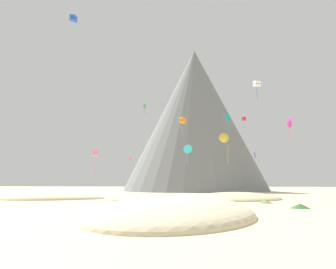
# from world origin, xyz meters

# --- Properties ---
(ground_plane) EXTENTS (400.00, 400.00, 0.00)m
(ground_plane) POSITION_xyz_m (0.00, 0.00, 0.00)
(ground_plane) COLOR beige
(dune_foreground_left) EXTENTS (16.88, 25.50, 3.85)m
(dune_foreground_left) POSITION_xyz_m (3.42, -5.45, 0.00)
(dune_foreground_left) COLOR beige
(dune_foreground_left) RESTS_ON ground_plane
(dune_foreground_right) EXTENTS (22.07, 17.74, 2.67)m
(dune_foreground_right) POSITION_xyz_m (-21.97, 24.13, 0.00)
(dune_foreground_right) COLOR beige
(dune_foreground_right) RESTS_ON ground_plane
(dune_midground) EXTENTS (24.09, 25.06, 2.58)m
(dune_midground) POSITION_xyz_m (11.45, 27.32, 0.00)
(dune_midground) COLOR #CCBA8E
(dune_midground) RESTS_ON ground_plane
(bush_low_patch) EXTENTS (2.14, 2.14, 0.58)m
(bush_low_patch) POSITION_xyz_m (10.28, 19.08, 0.29)
(bush_low_patch) COLOR #386633
(bush_low_patch) RESTS_ON ground_plane
(bush_far_right) EXTENTS (2.44, 2.44, 0.53)m
(bush_far_right) POSITION_xyz_m (14.79, 15.21, 0.26)
(bush_far_right) COLOR #668C4C
(bush_far_right) RESTS_ON ground_plane
(bush_near_left) EXTENTS (3.43, 3.43, 0.58)m
(bush_near_left) POSITION_xyz_m (17.31, 5.83, 0.29)
(bush_near_left) COLOR #386633
(bush_near_left) RESTS_ON ground_plane
(bush_far_left) EXTENTS (2.55, 2.55, 1.08)m
(bush_far_left) POSITION_xyz_m (9.09, 2.56, 0.54)
(bush_far_left) COLOR #477238
(bush_far_left) RESTS_ON ground_plane
(rock_massif) EXTENTS (73.09, 73.09, 52.41)m
(rock_massif) POSITION_xyz_m (2.58, 86.54, 23.53)
(rock_massif) COLOR slate
(rock_massif) RESTS_ON ground_plane
(kite_magenta_mid) EXTENTS (0.98, 2.01, 5.63)m
(kite_magenta_mid) POSITION_xyz_m (21.89, 29.31, 14.20)
(kite_magenta_mid) COLOR #D1339E
(kite_blue_high) EXTENTS (1.65, 1.56, 1.76)m
(kite_blue_high) POSITION_xyz_m (-23.79, 34.93, 40.61)
(kite_blue_high) COLOR blue
(kite_white_mid) EXTENTS (1.63, 1.68, 4.21)m
(kite_white_mid) POSITION_xyz_m (17.41, 36.91, 24.21)
(kite_white_mid) COLOR white
(kite_rainbow_low) EXTENTS (1.07, 1.06, 3.94)m
(kite_rainbow_low) POSITION_xyz_m (-15.47, 59.08, 9.67)
(kite_rainbow_low) COLOR #E5668C
(kite_yellow_low) EXTENTS (0.29, 1.08, 5.21)m
(kite_yellow_low) POSITION_xyz_m (12.23, 59.33, 11.82)
(kite_yellow_low) COLOR yellow
(kite_orange_mid) EXTENTS (1.79, 1.80, 4.60)m
(kite_orange_mid) POSITION_xyz_m (0.39, 48.46, 18.58)
(kite_orange_mid) COLOR orange
(kite_cyan_low) EXTENTS (2.10, 1.49, 4.40)m
(kite_cyan_low) POSITION_xyz_m (2.38, 35.15, 9.98)
(kite_cyan_low) COLOR #33BCDB
(kite_teal_mid) EXTENTS (1.07, 0.66, 5.34)m
(kite_teal_mid) POSITION_xyz_m (10.42, 27.88, 14.60)
(kite_teal_mid) COLOR teal
(kite_green_mid) EXTENTS (0.87, 0.77, 2.61)m
(kite_green_mid) POSITION_xyz_m (-9.48, 48.99, 22.44)
(kite_green_mid) COLOR green
(kite_indigo_low) EXTENTS (0.48, 1.08, 0.93)m
(kite_indigo_low) POSITION_xyz_m (14.01, 18.68, 7.38)
(kite_indigo_low) COLOR #5138B2
(kite_gold_low) EXTENTS (2.10, 0.84, 2.08)m
(kite_gold_low) POSITION_xyz_m (10.05, 35.39, 12.33)
(kite_gold_low) COLOR gold
(kite_red_mid) EXTENTS (1.27, 1.25, 1.01)m
(kite_red_mid) POSITION_xyz_m (16.57, 57.28, 20.33)
(kite_red_mid) COLOR red
(kite_pink_low) EXTENTS (1.46, 1.42, 5.04)m
(kite_pink_low) POSITION_xyz_m (-14.55, 25.53, 8.52)
(kite_pink_low) COLOR pink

